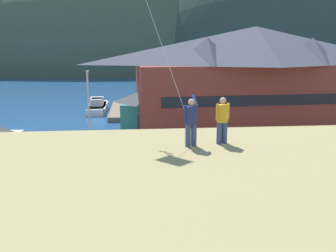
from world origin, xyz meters
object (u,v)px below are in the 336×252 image
Objects in this scene: harbor_lodge at (254,77)px; parked_car_front_row_silver at (218,194)px; moored_boat_outer_mooring at (144,110)px; moored_boat_inner_slip at (98,107)px; person_kite_flyer at (191,121)px; parking_light_pole at (89,112)px; moored_boat_wharfside at (97,107)px; storage_shed_waterside at (146,109)px; parked_car_corner_spot at (102,201)px; wharf_dock at (122,110)px; parked_car_back_row_right at (241,161)px; person_companion at (222,119)px; parked_car_front_row_red at (183,163)px; parked_car_lone_by_shed at (92,173)px.

parked_car_front_row_silver is (-8.62, -20.29, -5.26)m from harbor_lodge.
harbor_lodge is at bearing -39.77° from moored_boat_outer_mooring.
moored_boat_outer_mooring is at bearing -23.09° from moored_boat_inner_slip.
harbor_lodge is 30.65m from person_kite_flyer.
parking_light_pole is at bearing 132.96° from parked_car_front_row_silver.
harbor_lodge is at bearing -35.78° from moored_boat_wharfside.
person_kite_flyer is (5.85, -17.56, 2.90)m from parking_light_pole.
storage_shed_waterside is 1.52× the size of parked_car_corner_spot.
person_kite_flyer is (4.07, -40.93, 7.12)m from wharf_dock.
parked_car_front_row_silver is at bearing -77.84° from wharf_dock.
parked_car_back_row_right is 13.01m from parking_light_pole.
person_kite_flyer is (-6.22, -14.19, 6.40)m from parked_car_back_row_right.
person_companion is at bearing -86.95° from moored_boat_outer_mooring.
harbor_lodge is 2.06× the size of wharf_dock.
wharf_dock is 3.29× the size of parked_car_corner_spot.
parked_car_front_row_red is 8.53m from parked_car_corner_spot.
storage_shed_waterside is at bearing -60.46° from moored_boat_inner_slip.
parked_car_front_row_red is (9.23, -27.57, 0.34)m from moored_boat_inner_slip.
parking_light_pole is at bearing 164.42° from parked_car_back_row_right.
parked_car_front_row_red is 1.03× the size of parked_car_corner_spot.
person_companion is (7.05, -17.30, 2.88)m from parking_light_pole.
harbor_lodge is 3.74× the size of moored_boat_inner_slip.
moored_boat_outer_mooring is 24.80m from parked_car_front_row_red.
parked_car_lone_by_shed is (-4.39, -17.05, -1.51)m from storage_shed_waterside.
person_kite_flyer is (7.63, -41.61, 6.75)m from moored_boat_inner_slip.
moored_boat_wharfside is at bearing 108.30° from parked_car_front_row_red.
person_companion is at bearing -82.62° from wharf_dock.
person_companion reaches higher than moored_boat_wharfside.
parked_car_back_row_right is 16.13m from person_companion.
parking_light_pole reaches higher than moored_boat_inner_slip.
person_companion is (-0.39, -13.79, 6.39)m from parked_car_front_row_red.
parked_car_front_row_silver is (3.80, -21.49, -1.51)m from storage_shed_waterside.
wharf_dock is 3.24× the size of parked_car_back_row_right.
harbor_lodge is 4.97× the size of moored_boat_outer_mooring.
person_companion is (-5.02, -13.94, 6.39)m from parked_car_back_row_right.
wharf_dock is 41.63m from person_companion.
harbor_lodge reaches higher than parked_car_front_row_red.
moored_boat_inner_slip is 34.16m from parked_car_corner_spot.
parked_car_front_row_silver is (7.09, -32.90, 0.71)m from wharf_dock.
person_kite_flyer is (4.05, -7.64, 6.40)m from parked_car_corner_spot.
moored_boat_wharfside is 1.93× the size of parked_car_front_row_red.
moored_boat_outer_mooring is 1.37× the size of parked_car_lone_by_shed.
person_companion reaches higher than moored_boat_inner_slip.
moored_boat_wharfside and moored_boat_outer_mooring have the same top height.
moored_boat_wharfside is at bearing 94.40° from parking_light_pole.
person_companion is at bearing -67.82° from parking_light_pole.
person_companion is at bearing -86.12° from storage_shed_waterside.
parked_car_corner_spot reaches higher than wharf_dock.
parking_light_pole is (-1.80, 9.91, 3.51)m from parked_car_corner_spot.
moored_boat_wharfside is at bearing 159.61° from wharf_dock.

